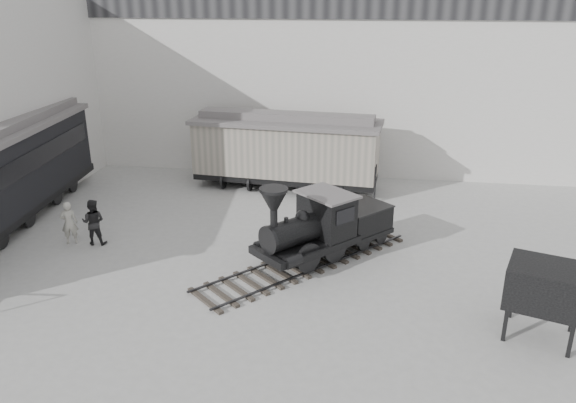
% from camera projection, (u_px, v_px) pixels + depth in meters
% --- Properties ---
extents(ground, '(90.00, 90.00, 0.00)m').
position_uv_depth(ground, '(240.00, 307.00, 17.58)').
color(ground, '#9E9E9B').
extents(north_wall, '(34.00, 2.51, 11.00)m').
position_uv_depth(north_wall, '(302.00, 67.00, 29.51)').
color(north_wall, silver).
rests_on(north_wall, ground).
extents(locomotive, '(7.41, 7.86, 3.14)m').
position_uv_depth(locomotive, '(320.00, 230.00, 20.33)').
color(locomotive, '#2B2520').
rests_on(locomotive, ground).
extents(boxcar, '(9.47, 3.69, 3.79)m').
position_uv_depth(boxcar, '(286.00, 149.00, 27.66)').
color(boxcar, black).
rests_on(boxcar, ground).
extents(visitor_a, '(0.74, 0.62, 1.73)m').
position_uv_depth(visitor_a, '(69.00, 223.00, 21.72)').
color(visitor_a, '#B7B4A8').
rests_on(visitor_a, ground).
extents(visitor_b, '(0.97, 0.80, 1.83)m').
position_uv_depth(visitor_b, '(93.00, 222.00, 21.66)').
color(visitor_b, black).
rests_on(visitor_b, ground).
extents(coal_hopper, '(2.46, 2.24, 2.22)m').
position_uv_depth(coal_hopper, '(545.00, 291.00, 15.59)').
color(coal_hopper, black).
rests_on(coal_hopper, ground).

